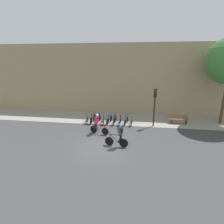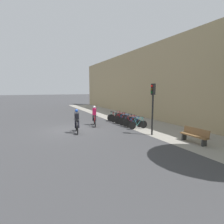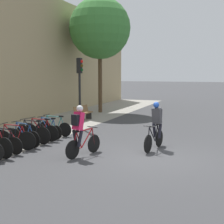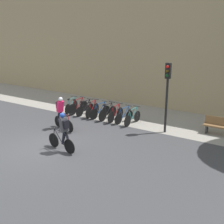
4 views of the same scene
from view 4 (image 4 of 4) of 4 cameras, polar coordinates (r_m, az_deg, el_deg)
name	(u,v)px [view 4 (image 4 of 4)]	position (r m, az deg, el deg)	size (l,w,h in m)	color
ground	(42,147)	(13.27, -13.99, -6.91)	(200.00, 200.00, 0.00)	#3D3D3F
kerb_strip	(119,111)	(18.24, 1.37, 0.12)	(44.00, 4.50, 0.01)	gray
building_facade	(138,47)	(19.76, 5.37, 13.00)	(44.00, 0.60, 7.92)	tan
cyclist_pink	(61,112)	(15.07, -10.30, 0.01)	(1.68, 0.62, 1.76)	black
cyclist_grey	(63,131)	(12.27, -9.87, -3.85)	(1.72, 0.52, 1.77)	black
parked_bike_0	(71,106)	(18.21, -8.25, 1.19)	(0.48, 1.59, 0.96)	black
parked_bike_1	(78,107)	(17.86, -6.90, 1.02)	(0.46, 1.75, 0.99)	black
parked_bike_2	(85,109)	(17.53, -5.48, 0.66)	(0.46, 1.63, 0.95)	black
parked_bike_3	(92,110)	(17.20, -4.00, 0.47)	(0.46, 1.68, 0.99)	black
parked_bike_4	(100,111)	(16.89, -2.48, 0.13)	(0.48, 1.64, 0.96)	black
parked_bike_5	(108,112)	(16.59, -0.90, -0.09)	(0.46, 1.71, 0.99)	black
parked_bike_6	(116,114)	(16.30, 0.74, -0.43)	(0.46, 1.69, 0.98)	black
parked_bike_7	(124,116)	(16.04, 2.44, -0.84)	(0.47, 1.54, 0.94)	black
parked_bike_8	(133,117)	(15.77, 4.19, -1.12)	(0.46, 1.70, 0.95)	black
traffic_light_pole	(167,85)	(14.22, 11.17, 5.35)	(0.26, 0.30, 3.58)	black
bench	(222,126)	(15.13, 21.38, -2.72)	(1.74, 0.44, 0.89)	brown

